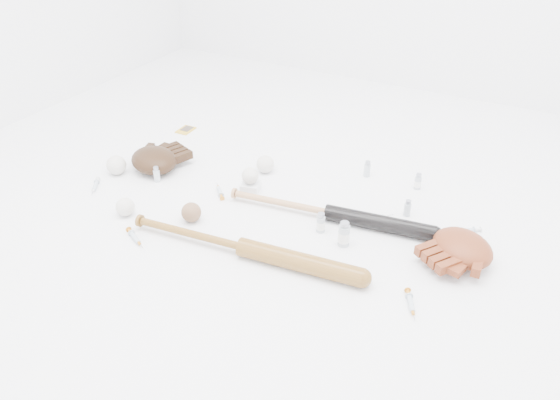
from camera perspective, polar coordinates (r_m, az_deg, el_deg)
The scene contains 23 objects.
bat_dark at distance 1.98m, azimuth 5.05°, elevation -1.29°, with size 0.80×0.06×0.06m, color black, non-canonical shape.
bat_wood at distance 1.81m, azimuth -3.96°, elevation -4.93°, with size 0.86×0.06×0.06m, color brown, non-canonical shape.
glove_dark at distance 2.34m, azimuth -13.03°, elevation 4.12°, with size 0.26×0.26×0.09m, color black, non-canonical shape.
glove_tan at distance 1.88m, azimuth 18.53°, elevation -4.72°, with size 0.25×0.25×0.09m, color maroon, non-canonical shape.
trading_card at distance 2.67m, azimuth -9.83°, elevation 7.22°, with size 0.07×0.09×0.01m, color gold.
pedestal at distance 2.14m, azimuth -3.10°, elevation 1.34°, with size 0.07×0.07×0.04m, color white.
baseball_on_pedestal at distance 2.12m, azimuth -3.14°, elevation 2.54°, with size 0.07×0.07×0.07m, color silver.
baseball_left at distance 2.35m, azimuth -16.73°, elevation 3.51°, with size 0.08×0.08×0.08m, color silver.
baseball_upper at distance 2.26m, azimuth -1.55°, elevation 3.76°, with size 0.07×0.07×0.07m, color silver.
baseball_mid at distance 2.07m, azimuth -15.86°, elevation -0.71°, with size 0.07×0.07×0.07m, color silver.
baseball_aged at distance 1.99m, azimuth -9.26°, elevation -1.28°, with size 0.07×0.07×0.07m, color brown.
syringe_0 at distance 1.95m, azimuth -14.91°, elevation -3.83°, with size 0.14×0.02×0.02m, color #ADBCC6, non-canonical shape.
syringe_1 at distance 2.15m, azimuth -6.32°, elevation 0.91°, with size 0.13×0.02×0.02m, color #ADBCC6, non-canonical shape.
syringe_2 at distance 2.00m, azimuth 9.81°, elevation -1.94°, with size 0.17×0.03×0.02m, color #ADBCC6, non-canonical shape.
syringe_3 at distance 1.68m, azimuth 13.51°, elevation -10.50°, with size 0.14×0.02×0.02m, color #ADBCC6, non-canonical shape.
syringe_4 at distance 2.03m, azimuth 18.80°, elevation -3.01°, with size 0.13×0.02×0.02m, color #ADBCC6, non-canonical shape.
syringe_5 at distance 2.29m, azimuth -18.75°, elevation 1.39°, with size 0.14×0.02×0.02m, color #ADBCC6, non-canonical shape.
vial_0 at distance 2.26m, azimuth 9.10°, elevation 3.24°, with size 0.03×0.03×0.07m, color #ABB5BC.
vial_1 at distance 2.04m, azimuth 13.18°, elevation -0.82°, with size 0.03×0.03×0.07m, color #ABB5BC.
vial_2 at distance 1.91m, azimuth 4.29°, elevation -2.35°, with size 0.03×0.03×0.08m, color #ABB5BC.
vial_3 at distance 1.85m, azimuth 6.70°, elevation -3.53°, with size 0.04×0.04×0.09m, color #ABB5BC.
vial_4 at distance 2.25m, azimuth -12.77°, elevation 2.65°, with size 0.03×0.03×0.07m, color #ABB5BC.
vial_5 at distance 2.22m, azimuth 14.22°, elevation 1.90°, with size 0.03×0.03×0.07m, color #ABB5BC.
Camera 1 is at (0.82, -1.43, 1.13)m, focal length 35.00 mm.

